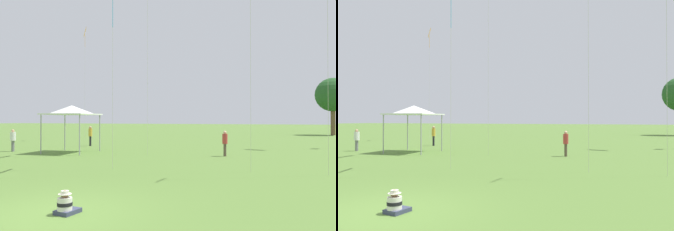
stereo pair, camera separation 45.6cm
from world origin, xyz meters
TOP-DOWN VIEW (x-y plane):
  - ground_plane at (0.00, 0.00)m, footprint 300.00×300.00m
  - seated_toddler at (0.31, 0.10)m, footprint 0.48×0.57m
  - person_standing_0 at (1.61, 13.35)m, footprint 0.41×0.41m
  - person_standing_2 at (-10.30, 17.09)m, footprint 0.43×0.43m
  - person_standing_3 at (-12.64, 11.23)m, footprint 0.47×0.47m
  - canopy_tent at (-8.37, 11.98)m, footprint 3.32×3.32m
  - kite_3 at (-15.07, 23.23)m, footprint 0.77×0.91m
  - distant_tree_1 at (11.12, 45.05)m, footprint 4.75×4.75m

SIDE VIEW (x-z plane):
  - ground_plane at x=0.00m, z-range 0.00..0.00m
  - seated_toddler at x=0.31m, z-range -0.06..0.50m
  - person_standing_3 at x=-12.64m, z-range 0.13..1.66m
  - person_standing_0 at x=1.61m, z-range 0.15..1.67m
  - person_standing_2 at x=-10.30m, z-range 0.17..1.82m
  - canopy_tent at x=-8.37m, z-range 1.24..4.38m
  - distant_tree_1 at x=11.12m, z-range 1.62..9.72m
  - kite_3 at x=-15.07m, z-range 5.09..17.04m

